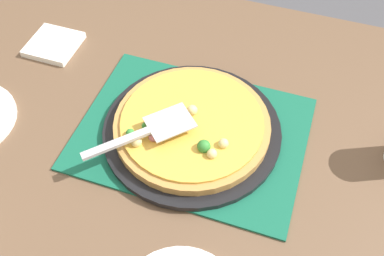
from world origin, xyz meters
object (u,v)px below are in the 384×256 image
Objects in this scene: pizza_pan at (192,130)px; napkin_stack at (54,44)px; pizza_server at (148,131)px; pizza at (192,125)px.

pizza_pan reaches higher than napkin_stack.
pizza_pan is at bearing -19.71° from napkin_stack.
pizza_server reaches higher than napkin_stack.
napkin_stack is at bearing 160.29° from pizza_pan.
pizza_pan is at bearing 83.86° from pizza.
pizza is 0.45m from napkin_stack.
napkin_stack is (-0.36, 0.22, -0.06)m from pizza_server.
pizza_pan is at bearing 46.01° from pizza_server.
pizza reaches higher than napkin_stack.
pizza_pan is 0.45m from napkin_stack.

